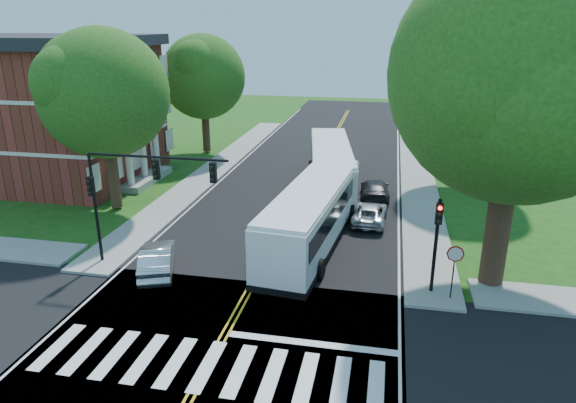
% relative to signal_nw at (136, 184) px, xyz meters
% --- Properties ---
extents(ground, '(140.00, 140.00, 0.00)m').
position_rel_signal_nw_xyz_m(ground, '(5.86, -6.43, -4.38)').
color(ground, '#174E13').
rests_on(ground, ground).
extents(road, '(14.00, 96.00, 0.01)m').
position_rel_signal_nw_xyz_m(road, '(5.86, 11.57, -4.37)').
color(road, black).
rests_on(road, ground).
extents(cross_road, '(60.00, 12.00, 0.01)m').
position_rel_signal_nw_xyz_m(cross_road, '(5.86, -6.43, -4.37)').
color(cross_road, black).
rests_on(cross_road, ground).
extents(center_line, '(0.36, 70.00, 0.01)m').
position_rel_signal_nw_xyz_m(center_line, '(5.86, 15.57, -4.36)').
color(center_line, gold).
rests_on(center_line, road).
extents(edge_line_w, '(0.12, 70.00, 0.01)m').
position_rel_signal_nw_xyz_m(edge_line_w, '(-0.94, 15.57, -4.36)').
color(edge_line_w, silver).
rests_on(edge_line_w, road).
extents(edge_line_e, '(0.12, 70.00, 0.01)m').
position_rel_signal_nw_xyz_m(edge_line_e, '(12.66, 15.57, -4.36)').
color(edge_line_e, silver).
rests_on(edge_line_e, road).
extents(crosswalk, '(12.60, 3.00, 0.01)m').
position_rel_signal_nw_xyz_m(crosswalk, '(5.86, -6.93, -4.36)').
color(crosswalk, silver).
rests_on(crosswalk, road).
extents(stop_bar, '(6.60, 0.40, 0.01)m').
position_rel_signal_nw_xyz_m(stop_bar, '(9.36, -4.83, -4.36)').
color(stop_bar, silver).
rests_on(stop_bar, road).
extents(sidewalk_nw, '(2.60, 40.00, 0.15)m').
position_rel_signal_nw_xyz_m(sidewalk_nw, '(-2.44, 18.57, -4.30)').
color(sidewalk_nw, gray).
rests_on(sidewalk_nw, ground).
extents(sidewalk_ne, '(2.60, 40.00, 0.15)m').
position_rel_signal_nw_xyz_m(sidewalk_ne, '(14.16, 18.57, -4.30)').
color(sidewalk_ne, gray).
rests_on(sidewalk_ne, ground).
extents(tree_ne_big, '(10.80, 10.80, 14.91)m').
position_rel_signal_nw_xyz_m(tree_ne_big, '(16.86, 1.57, 5.24)').
color(tree_ne_big, '#381F16').
rests_on(tree_ne_big, ground).
extents(tree_west_near, '(8.00, 8.00, 11.40)m').
position_rel_signal_nw_xyz_m(tree_west_near, '(-5.64, 7.57, 3.15)').
color(tree_west_near, '#381F16').
rests_on(tree_west_near, ground).
extents(tree_west_far, '(7.60, 7.60, 10.67)m').
position_rel_signal_nw_xyz_m(tree_west_far, '(-5.14, 23.57, 2.62)').
color(tree_west_far, '#381F16').
rests_on(tree_west_far, ground).
extents(tree_east_mid, '(8.40, 8.40, 11.93)m').
position_rel_signal_nw_xyz_m(tree_east_mid, '(17.36, 17.57, 3.48)').
color(tree_east_mid, '#381F16').
rests_on(tree_east_mid, ground).
extents(tree_east_far, '(7.20, 7.20, 10.34)m').
position_rel_signal_nw_xyz_m(tree_east_far, '(18.36, 33.57, 2.48)').
color(tree_east_far, '#381F16').
rests_on(tree_east_far, ground).
extents(brick_building, '(20.00, 13.00, 10.80)m').
position_rel_signal_nw_xyz_m(brick_building, '(-16.10, 13.57, 1.04)').
color(brick_building, maroon).
rests_on(brick_building, ground).
extents(signal_nw, '(7.15, 0.46, 5.66)m').
position_rel_signal_nw_xyz_m(signal_nw, '(0.00, 0.00, 0.00)').
color(signal_nw, black).
rests_on(signal_nw, ground).
extents(signal_ne, '(0.30, 0.46, 4.40)m').
position_rel_signal_nw_xyz_m(signal_ne, '(14.06, 0.01, -1.41)').
color(signal_ne, black).
rests_on(signal_ne, ground).
extents(stop_sign, '(0.76, 0.08, 2.53)m').
position_rel_signal_nw_xyz_m(stop_sign, '(14.86, -0.45, -2.35)').
color(stop_sign, black).
rests_on(stop_sign, ground).
extents(bus_lead, '(4.13, 13.09, 3.33)m').
position_rel_signal_nw_xyz_m(bus_lead, '(7.91, 4.47, -2.61)').
color(bus_lead, white).
rests_on(bus_lead, road).
extents(bus_follow, '(4.82, 13.14, 3.33)m').
position_rel_signal_nw_xyz_m(bus_follow, '(7.68, 14.60, -2.61)').
color(bus_follow, white).
rests_on(bus_follow, road).
extents(hatchback, '(2.93, 4.57, 1.42)m').
position_rel_signal_nw_xyz_m(hatchback, '(0.95, -0.41, -3.66)').
color(hatchback, silver).
rests_on(hatchback, road).
extents(suv, '(2.12, 4.33, 1.18)m').
position_rel_signal_nw_xyz_m(suv, '(10.87, 8.44, -3.78)').
color(suv, silver).
rests_on(suv, road).
extents(dark_sedan, '(2.21, 4.80, 1.36)m').
position_rel_signal_nw_xyz_m(dark_sedan, '(11.00, 12.93, -3.69)').
color(dark_sedan, black).
rests_on(dark_sedan, road).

